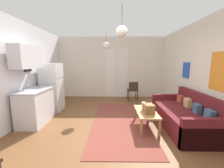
# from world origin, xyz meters

# --- Properties ---
(ground_plane) EXTENTS (5.28, 7.30, 0.10)m
(ground_plane) POSITION_xyz_m (0.00, 0.00, -0.05)
(ground_plane) COLOR brown
(wall_back) EXTENTS (4.88, 0.13, 2.72)m
(wall_back) POSITION_xyz_m (0.01, 3.40, 1.35)
(wall_back) COLOR silver
(wall_back) RESTS_ON ground_plane
(wall_right) EXTENTS (0.12, 6.90, 2.72)m
(wall_right) POSITION_xyz_m (2.39, 0.00, 1.36)
(wall_right) COLOR silver
(wall_right) RESTS_ON ground_plane
(wall_left) EXTENTS (0.12, 6.90, 2.72)m
(wall_left) POSITION_xyz_m (-2.39, 0.00, 1.36)
(wall_left) COLOR silver
(wall_left) RESTS_ON ground_plane
(area_rug) EXTENTS (1.49, 3.14, 0.01)m
(area_rug) POSITION_xyz_m (0.29, 0.60, 0.01)
(area_rug) COLOR brown
(area_rug) RESTS_ON ground_plane
(couch) EXTENTS (0.95, 1.95, 0.88)m
(couch) POSITION_xyz_m (1.90, 0.30, 0.28)
(couch) COLOR #5B191E
(couch) RESTS_ON ground_plane
(coffee_table) EXTENTS (0.48, 0.98, 0.43)m
(coffee_table) POSITION_xyz_m (0.91, 0.28, 0.37)
(coffee_table) COLOR #A87542
(coffee_table) RESTS_ON ground_plane
(bamboo_vase) EXTENTS (0.10, 0.10, 0.43)m
(bamboo_vase) POSITION_xyz_m (0.86, 0.35, 0.53)
(bamboo_vase) COLOR beige
(bamboo_vase) RESTS_ON coffee_table
(handbag) EXTENTS (0.23, 0.28, 0.32)m
(handbag) POSITION_xyz_m (0.95, 0.15, 0.54)
(handbag) COLOR brown
(handbag) RESTS_ON coffee_table
(refrigerator) EXTENTS (0.59, 0.65, 1.58)m
(refrigerator) POSITION_xyz_m (-1.95, 1.51, 0.79)
(refrigerator) COLOR white
(refrigerator) RESTS_ON ground_plane
(kitchen_counter) EXTENTS (0.59, 1.04, 2.04)m
(kitchen_counter) POSITION_xyz_m (-2.00, 0.51, 0.77)
(kitchen_counter) COLOR silver
(kitchen_counter) RESTS_ON ground_plane
(accent_chair) EXTENTS (0.44, 0.42, 0.81)m
(accent_chair) POSITION_xyz_m (0.91, 2.71, 0.47)
(accent_chair) COLOR #382619
(accent_chair) RESTS_ON ground_plane
(pendant_lamp_near) EXTENTS (0.22, 0.22, 0.61)m
(pendant_lamp_near) POSITION_xyz_m (0.26, -0.19, 2.22)
(pendant_lamp_near) COLOR black
(pendant_lamp_far) EXTENTS (0.25, 0.25, 0.65)m
(pendant_lamp_far) POSITION_xyz_m (-0.17, 2.08, 2.20)
(pendant_lamp_far) COLOR black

